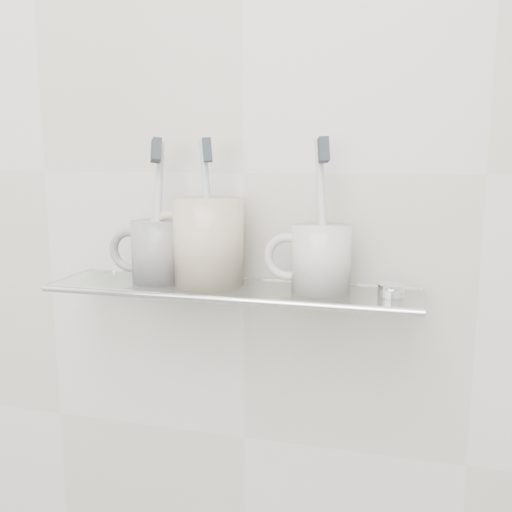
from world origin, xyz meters
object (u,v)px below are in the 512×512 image
(shelf_glass, at_px, (231,289))
(mug_center, at_px, (209,242))
(mug_left, at_px, (159,251))
(mug_right, at_px, (321,259))

(shelf_glass, xyz_separation_m, mug_center, (-0.03, 0.00, 0.06))
(mug_left, bearing_deg, shelf_glass, -26.19)
(mug_right, bearing_deg, shelf_glass, -162.04)
(shelf_glass, height_order, mug_left, mug_left)
(mug_right, bearing_deg, mug_center, -164.41)
(mug_left, xyz_separation_m, mug_center, (0.07, 0.00, 0.02))
(mug_left, bearing_deg, mug_right, -23.49)
(mug_left, height_order, mug_center, mug_center)
(mug_center, distance_m, mug_right, 0.15)
(shelf_glass, xyz_separation_m, mug_left, (-0.11, 0.00, 0.05))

